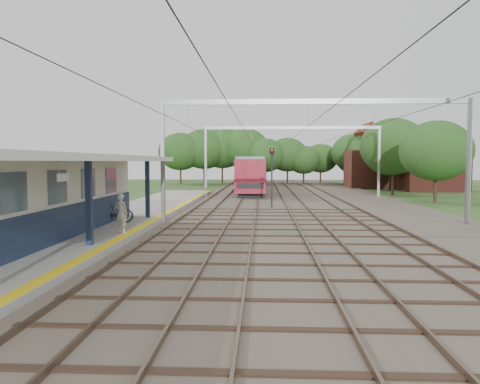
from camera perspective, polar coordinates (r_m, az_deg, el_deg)
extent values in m
plane|color=#2D4C1E|center=(11.89, -0.65, -13.54)|extent=(160.00, 160.00, 0.00)
cube|color=#473D33|center=(41.61, 7.37, -1.09)|extent=(18.00, 90.00, 0.10)
cube|color=gray|center=(26.83, -15.01, -3.58)|extent=(5.00, 52.00, 0.35)
cube|color=yellow|center=(26.21, -10.32, -3.28)|extent=(0.45, 52.00, 0.01)
cube|color=beige|center=(20.74, -24.73, -0.70)|extent=(3.20, 18.00, 3.40)
cube|color=#13203D|center=(20.14, -20.56, -3.58)|extent=(0.06, 18.00, 1.40)
cube|color=slate|center=(20.01, -20.63, 0.69)|extent=(0.05, 16.00, 1.30)
cube|color=#13203D|center=(18.61, -17.94, -1.32)|extent=(0.22, 0.22, 3.20)
cube|color=#13203D|center=(27.19, -11.22, 0.33)|extent=(0.22, 0.22, 3.20)
cube|color=silver|center=(19.30, -23.34, 3.85)|extent=(6.40, 20.00, 0.24)
cube|color=white|center=(16.73, -20.76, 1.68)|extent=(0.06, 0.85, 0.26)
cube|color=brown|center=(41.75, -3.94, -0.88)|extent=(0.07, 88.00, 0.15)
cube|color=brown|center=(41.61, -1.98, -0.89)|extent=(0.07, 88.00, 0.15)
cube|color=brown|center=(41.51, 0.17, -0.90)|extent=(0.07, 88.00, 0.15)
cube|color=brown|center=(41.47, 2.15, -0.91)|extent=(0.07, 88.00, 0.15)
cube|color=brown|center=(41.50, 5.28, -0.92)|extent=(0.07, 88.00, 0.15)
cube|color=brown|center=(41.59, 7.26, -0.92)|extent=(0.07, 88.00, 0.15)
cube|color=brown|center=(41.81, 10.22, -0.92)|extent=(0.07, 88.00, 0.15)
cube|color=brown|center=(42.02, 12.16, -0.93)|extent=(0.07, 88.00, 0.15)
cube|color=gray|center=(26.94, -9.40, 3.62)|extent=(0.22, 0.22, 7.00)
cube|color=gray|center=(28.66, 26.11, 3.30)|extent=(0.22, 0.22, 7.00)
cube|color=gray|center=(26.69, 9.00, 10.84)|extent=(17.00, 0.20, 0.30)
cube|color=gray|center=(46.68, -4.19, 3.69)|extent=(0.22, 0.22, 7.00)
cube|color=gray|center=(47.69, 16.57, 3.55)|extent=(0.22, 0.22, 7.00)
cube|color=gray|center=(46.53, 6.33, 7.81)|extent=(17.00, 0.20, 0.30)
cylinder|color=black|center=(41.59, -2.99, 6.45)|extent=(0.02, 88.00, 0.02)
cylinder|color=black|center=(41.39, 1.17, 6.46)|extent=(0.02, 88.00, 0.02)
cylinder|color=black|center=(41.45, 6.32, 6.44)|extent=(0.02, 88.00, 0.02)
cylinder|color=black|center=(41.83, 11.28, 6.36)|extent=(0.02, 88.00, 0.02)
cylinder|color=#382619|center=(73.14, -5.59, 2.08)|extent=(0.28, 0.28, 2.88)
ellipsoid|color=#213F16|center=(73.13, -5.61, 4.84)|extent=(6.72, 6.72, 5.76)
cylinder|color=#382619|center=(74.51, -0.80, 1.99)|extent=(0.28, 0.28, 2.52)
ellipsoid|color=#213F16|center=(74.48, -0.80, 4.36)|extent=(5.88, 5.88, 5.04)
cylinder|color=#382619|center=(71.37, 3.87, 2.19)|extent=(0.28, 0.28, 3.24)
ellipsoid|color=#213F16|center=(71.37, 3.88, 5.37)|extent=(7.56, 7.56, 6.48)
cylinder|color=#382619|center=(73.73, 8.51, 2.00)|extent=(0.28, 0.28, 2.70)
ellipsoid|color=#213F16|center=(73.70, 8.53, 4.57)|extent=(6.30, 6.30, 5.40)
cylinder|color=#382619|center=(51.28, 18.44, 1.01)|extent=(0.28, 0.28, 2.52)
ellipsoid|color=#213F16|center=(51.23, 18.51, 4.45)|extent=(5.88, 5.88, 5.04)
cylinder|color=#382619|center=(66.91, 15.17, 1.82)|extent=(0.28, 0.28, 2.88)
ellipsoid|color=#213F16|center=(66.89, 15.22, 4.83)|extent=(6.72, 6.72, 5.76)
cube|color=brown|center=(60.83, 22.34, 2.25)|extent=(7.00, 6.00, 4.50)
cube|color=maroon|center=(60.85, 22.41, 5.22)|extent=(4.99, 6.12, 4.99)
cube|color=brown|center=(65.16, 16.42, 2.68)|extent=(8.00, 6.00, 5.00)
cube|color=maroon|center=(65.20, 16.48, 5.67)|extent=(5.52, 6.12, 5.52)
imported|color=beige|center=(21.54, -14.29, -2.50)|extent=(0.75, 0.62, 1.77)
imported|color=black|center=(25.34, -14.81, -2.39)|extent=(1.78, 0.57, 1.06)
cube|color=black|center=(52.18, 1.50, 0.21)|extent=(2.34, 16.71, 0.44)
cube|color=maroon|center=(52.10, 1.51, 2.21)|extent=(2.93, 18.16, 3.18)
cube|color=black|center=(52.09, 1.51, 2.57)|extent=(2.97, 16.71, 0.91)
cube|color=slate|center=(52.08, 1.51, 4.09)|extent=(2.69, 18.16, 0.28)
cube|color=black|center=(70.91, 1.85, 1.14)|extent=(2.34, 16.71, 0.44)
cube|color=maroon|center=(70.85, 1.85, 2.61)|extent=(2.93, 18.16, 3.18)
cube|color=black|center=(70.85, 1.86, 2.88)|extent=(2.97, 16.71, 0.91)
cube|color=slate|center=(70.84, 1.86, 4.00)|extent=(2.69, 18.16, 0.28)
cylinder|color=black|center=(34.89, 3.90, 1.32)|extent=(0.15, 0.15, 4.12)
cube|color=black|center=(34.87, 3.92, 4.87)|extent=(0.35, 0.27, 0.57)
sphere|color=red|center=(34.77, 3.92, 5.12)|extent=(0.14, 0.14, 0.14)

